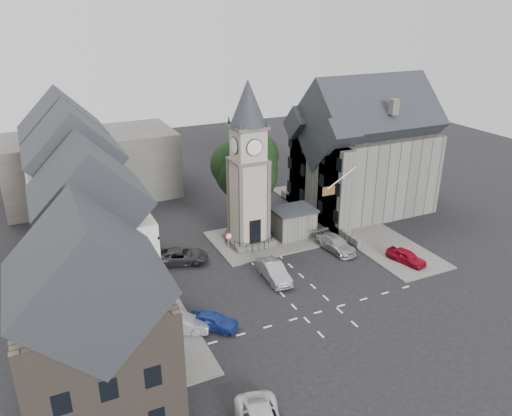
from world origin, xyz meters
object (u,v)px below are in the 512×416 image
clock_tower (248,166)px  stone_shelter (293,222)px  car_west_blue (213,321)px  car_east_red (406,257)px  pedestrian (314,219)px

clock_tower → stone_shelter: clock_tower is taller
car_west_blue → car_east_red: 19.93m
stone_shelter → pedestrian: size_ratio=2.44×
clock_tower → car_east_red: (11.50, -10.09, -7.47)m
car_west_blue → car_east_red: bearing=-42.3°
stone_shelter → pedestrian: 3.43m
stone_shelter → car_east_red: size_ratio=1.12×
pedestrian → stone_shelter: bearing=-2.3°
car_west_blue → pedestrian: pedestrian is taller
stone_shelter → car_east_red: (6.70, -9.60, -0.90)m
clock_tower → car_east_red: bearing=-41.3°
clock_tower → stone_shelter: bearing=-5.8°
car_east_red → pedestrian: size_ratio=2.18×
clock_tower → car_east_red: 17.03m
clock_tower → stone_shelter: 8.15m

